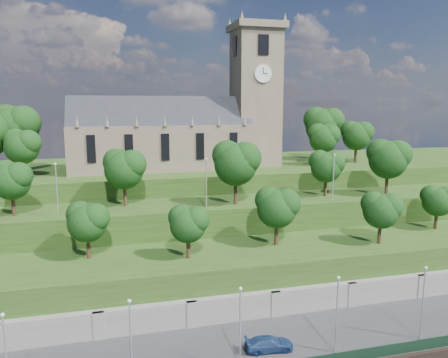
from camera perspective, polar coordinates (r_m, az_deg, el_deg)
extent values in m
cube|color=#2D2D30|center=(48.99, 3.22, -21.84)|extent=(160.00, 12.00, 2.00)
cube|color=slate|center=(53.26, 1.16, -17.21)|extent=(160.00, 2.00, 5.00)
cube|color=slate|center=(50.97, -15.98, -18.93)|extent=(1.20, 0.60, 5.00)
cube|color=slate|center=(51.56, -4.22, -18.20)|extent=(1.20, 0.60, 5.00)
cube|color=slate|center=(54.03, 6.74, -16.86)|extent=(1.20, 0.60, 5.00)
cube|color=slate|center=(58.14, 16.29, -15.20)|extent=(1.20, 0.60, 5.00)
cube|color=slate|center=(63.57, 24.27, -13.47)|extent=(1.20, 0.60, 5.00)
cube|color=#254115|center=(57.88, -0.50, -13.28)|extent=(160.00, 12.00, 8.00)
cube|color=#254115|center=(67.23, -2.83, -8.13)|extent=(160.00, 10.00, 12.00)
cube|color=#254115|center=(86.79, -5.71, -3.02)|extent=(160.00, 32.00, 15.00)
cube|color=brown|center=(80.51, -8.21, 4.22)|extent=(32.00, 12.00, 8.00)
cube|color=black|center=(80.22, -8.28, 7.06)|extent=(32.00, 10.18, 10.18)
cone|color=brown|center=(73.85, -18.70, 7.12)|extent=(0.70, 0.70, 1.80)
cone|color=brown|center=(73.68, -15.05, 7.30)|extent=(0.70, 0.70, 1.80)
cone|color=brown|center=(73.81, -11.40, 7.44)|extent=(0.70, 0.70, 1.80)
cone|color=brown|center=(74.23, -7.77, 7.56)|extent=(0.70, 0.70, 1.80)
cone|color=brown|center=(74.95, -4.19, 7.64)|extent=(0.70, 0.70, 1.80)
cone|color=brown|center=(75.94, -0.70, 7.69)|extent=(0.70, 0.70, 1.80)
cone|color=brown|center=(77.20, 2.69, 7.72)|extent=(0.70, 0.70, 1.80)
cube|color=black|center=(73.96, -16.97, 3.80)|extent=(1.40, 0.25, 4.50)
cube|color=black|center=(73.96, -12.31, 4.00)|extent=(1.40, 0.25, 4.50)
cube|color=black|center=(74.45, -7.68, 4.17)|extent=(1.40, 0.25, 4.50)
cube|color=black|center=(75.41, -3.14, 4.31)|extent=(1.40, 0.25, 4.50)
cube|color=black|center=(76.84, 1.26, 4.43)|extent=(1.40, 0.25, 4.50)
cube|color=brown|center=(84.10, 4.12, 10.33)|extent=(8.00, 8.00, 25.00)
cube|color=brown|center=(85.24, 4.23, 19.17)|extent=(9.20, 9.20, 1.20)
cone|color=brown|center=(80.49, 2.35, 20.61)|extent=(0.80, 0.80, 1.60)
cone|color=brown|center=(88.05, 0.73, 19.68)|extent=(0.80, 0.80, 1.60)
cone|color=brown|center=(83.14, 7.97, 20.18)|extent=(0.80, 0.80, 1.60)
cone|color=brown|center=(90.48, 5.91, 19.36)|extent=(0.80, 0.80, 1.60)
cube|color=black|center=(80.90, 5.18, 17.08)|extent=(2.00, 0.25, 3.50)
cube|color=black|center=(88.57, 3.31, 16.47)|extent=(2.00, 0.25, 3.50)
cube|color=black|center=(83.51, 1.43, 16.89)|extent=(0.25, 2.00, 3.50)
cube|color=black|center=(86.11, 6.88, 16.61)|extent=(0.25, 2.00, 3.50)
cylinder|color=white|center=(80.38, 5.13, 13.55)|extent=(3.20, 0.30, 3.20)
cylinder|color=white|center=(85.67, 6.84, 13.29)|extent=(0.30, 3.20, 3.20)
cube|color=black|center=(80.25, 5.18, 13.91)|extent=(0.12, 0.05, 1.10)
cube|color=black|center=(80.35, 5.45, 13.55)|extent=(0.80, 0.05, 0.12)
cylinder|color=#311F13|center=(56.39, -17.29, -8.37)|extent=(0.50, 0.50, 3.05)
sphere|color=black|center=(55.56, -17.44, -5.48)|extent=(4.75, 4.75, 4.75)
sphere|color=black|center=(54.88, -16.51, -4.85)|extent=(3.56, 3.56, 3.56)
sphere|color=black|center=(55.95, -18.32, -4.41)|extent=(3.33, 3.33, 3.33)
cylinder|color=#311F13|center=(54.20, -4.69, -8.80)|extent=(0.49, 0.49, 2.86)
sphere|color=black|center=(53.38, -4.74, -5.99)|extent=(4.45, 4.45, 4.45)
sphere|color=black|center=(52.94, -3.71, -5.36)|extent=(3.34, 3.34, 3.34)
sphere|color=black|center=(53.56, -5.68, -4.96)|extent=(3.11, 3.11, 3.11)
cylinder|color=#311F13|center=(59.17, 6.85, -6.96)|extent=(0.51, 0.51, 3.40)
sphere|color=black|center=(58.31, 6.91, -3.86)|extent=(5.29, 5.29, 5.29)
sphere|color=black|center=(58.05, 8.09, -3.15)|extent=(3.97, 3.97, 3.97)
sphere|color=black|center=(58.35, 5.85, -2.77)|extent=(3.70, 3.70, 3.70)
cylinder|color=#311F13|center=(62.98, 19.65, -6.59)|extent=(0.50, 0.50, 3.07)
sphere|color=black|center=(62.24, 19.81, -3.96)|extent=(4.78, 4.78, 4.78)
sphere|color=black|center=(62.24, 20.82, -3.34)|extent=(3.59, 3.59, 3.59)
sphere|color=black|center=(62.05, 18.91, -3.04)|extent=(3.35, 3.35, 3.35)
cylinder|color=#311F13|center=(73.50, 25.95, -4.78)|extent=(0.49, 0.49, 2.88)
sphere|color=black|center=(72.90, 26.12, -2.66)|extent=(4.49, 4.49, 4.49)
sphere|color=black|center=(73.03, 26.92, -2.16)|extent=(3.36, 3.36, 3.36)
sphere|color=black|center=(72.64, 25.41, -1.92)|extent=(3.14, 3.14, 3.14)
cylinder|color=#311F13|center=(64.28, -25.82, -2.96)|extent=(0.50, 0.50, 3.17)
sphere|color=black|center=(63.72, -26.02, -0.27)|extent=(4.92, 4.92, 4.92)
sphere|color=black|center=(62.94, -25.28, 0.35)|extent=(3.69, 3.69, 3.69)
sphere|color=black|center=(64.35, -26.73, 0.65)|extent=(3.45, 3.45, 3.45)
cylinder|color=#311F13|center=(64.94, -12.82, -1.89)|extent=(0.52, 0.52, 3.61)
sphere|color=black|center=(64.34, -12.93, 1.15)|extent=(5.61, 5.61, 5.61)
sphere|color=black|center=(63.71, -11.94, 1.87)|extent=(4.21, 4.21, 4.21)
sphere|color=black|center=(64.86, -13.86, 2.19)|extent=(3.93, 3.93, 3.93)
cylinder|color=#311F13|center=(64.41, 1.52, -1.53)|extent=(0.54, 0.54, 4.07)
sphere|color=black|center=(63.75, 1.53, 1.94)|extent=(6.33, 6.33, 6.33)
sphere|color=black|center=(63.39, 2.80, 2.75)|extent=(4.75, 4.75, 4.75)
sphere|color=black|center=(64.05, 0.39, 3.12)|extent=(4.43, 4.43, 4.43)
cylinder|color=#311F13|center=(72.15, 13.11, -0.91)|extent=(0.50, 0.50, 3.19)
sphere|color=black|center=(71.66, 13.20, 1.51)|extent=(4.97, 4.97, 4.97)
sphere|color=black|center=(71.59, 14.12, 2.07)|extent=(3.73, 3.73, 3.73)
sphere|color=black|center=(71.67, 12.39, 2.35)|extent=(3.48, 3.48, 3.48)
cylinder|color=#311F13|center=(75.54, 20.48, -0.52)|extent=(0.54, 0.54, 3.94)
sphere|color=black|center=(74.99, 20.65, 2.35)|extent=(6.14, 6.14, 6.14)
sphere|color=black|center=(75.11, 21.73, 3.00)|extent=(4.60, 4.60, 4.60)
sphere|color=black|center=(74.87, 19.70, 3.34)|extent=(4.30, 4.30, 4.30)
cylinder|color=#311F13|center=(83.61, -25.40, 2.54)|extent=(0.58, 0.58, 5.01)
sphere|color=black|center=(83.22, -25.65, 5.85)|extent=(7.79, 7.79, 7.79)
sphere|color=black|center=(82.12, -24.73, 6.69)|extent=(5.84, 5.84, 5.84)
sphere|color=black|center=(84.38, -26.52, 6.89)|extent=(5.45, 5.45, 5.45)
cylinder|color=#311F13|center=(75.48, -24.71, 1.29)|extent=(0.51, 0.51, 3.40)
sphere|color=black|center=(75.12, -24.89, 3.77)|extent=(5.28, 5.28, 5.28)
sphere|color=black|center=(74.35, -24.20, 4.38)|extent=(3.96, 3.96, 3.96)
sphere|color=black|center=(75.85, -25.55, 4.57)|extent=(3.70, 3.70, 3.70)
cylinder|color=#311F13|center=(85.88, 12.77, 2.90)|extent=(0.51, 0.51, 3.46)
sphere|color=black|center=(85.55, 12.85, 5.12)|extent=(5.38, 5.38, 5.38)
sphere|color=black|center=(85.53, 13.68, 5.63)|extent=(4.03, 4.03, 4.03)
sphere|color=black|center=(85.65, 12.11, 5.87)|extent=(3.77, 3.77, 3.77)
cylinder|color=#311F13|center=(94.71, 12.72, 3.92)|extent=(0.57, 0.57, 4.76)
sphere|color=black|center=(94.36, 12.83, 6.70)|extent=(7.41, 7.41, 7.41)
sphere|color=black|center=(94.36, 13.87, 7.34)|extent=(5.56, 5.56, 5.56)
sphere|color=black|center=(94.54, 11.90, 7.64)|extent=(5.19, 5.19, 5.19)
cylinder|color=#311F13|center=(91.66, 16.81, 3.19)|extent=(0.52, 0.52, 3.61)
sphere|color=black|center=(91.35, 16.92, 5.36)|extent=(5.62, 5.62, 5.62)
sphere|color=black|center=(91.42, 17.73, 5.86)|extent=(4.21, 4.21, 4.21)
sphere|color=black|center=(91.37, 16.19, 6.11)|extent=(3.93, 3.93, 3.93)
sphere|color=silver|center=(40.82, -26.98, -15.56)|extent=(0.36, 0.36, 0.36)
cylinder|color=#B2B2B7|center=(41.69, -12.06, -20.33)|extent=(0.16, 0.16, 7.81)
sphere|color=silver|center=(39.84, -12.27, -15.31)|extent=(0.36, 0.36, 0.36)
cylinder|color=#B2B2B7|center=(43.11, 2.12, -19.02)|extent=(0.16, 0.16, 7.81)
sphere|color=silver|center=(41.33, 2.16, -14.13)|extent=(0.36, 0.36, 0.36)
cylinder|color=#B2B2B7|center=(46.69, 14.50, -16.96)|extent=(0.16, 0.16, 7.81)
sphere|color=silver|center=(45.04, 14.72, -12.38)|extent=(0.36, 0.36, 0.36)
cylinder|color=#B2B2B7|center=(51.97, 24.51, -14.70)|extent=(0.16, 0.16, 7.81)
sphere|color=silver|center=(50.49, 24.84, -10.52)|extent=(0.36, 0.36, 0.36)
cylinder|color=#B2B2B7|center=(61.08, -20.99, -1.47)|extent=(0.16, 0.16, 6.87)
sphere|color=silver|center=(60.52, -21.19, 1.83)|extent=(0.36, 0.36, 0.36)
cylinder|color=#B2B2B7|center=(62.07, -2.33, -0.65)|extent=(0.16, 0.16, 6.87)
sphere|color=silver|center=(61.52, -2.35, 2.61)|extent=(0.36, 0.36, 0.36)
cylinder|color=#B2B2B7|center=(69.09, 14.09, 0.13)|extent=(0.16, 0.16, 6.87)
sphere|color=silver|center=(68.60, 14.21, 3.06)|extent=(0.36, 0.36, 0.36)
imported|color=navy|center=(47.43, 5.90, -20.61)|extent=(5.12, 2.47, 1.44)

